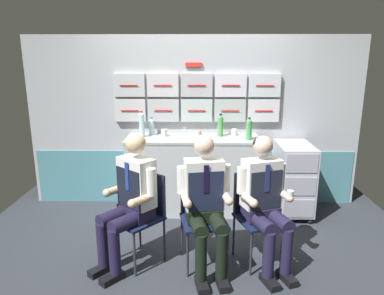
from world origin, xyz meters
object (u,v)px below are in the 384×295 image
object	(u,v)px
folding_chair_right	(256,207)
crew_member_right	(265,199)
service_trolley	(293,177)
espresso_cup_small	(198,132)
water_bottle_clear	(152,127)
crew_member_center	(206,199)
folding_chair_left	(144,207)
folding_chair_center	(202,208)
crew_member_left	(130,196)

from	to	relation	value
folding_chair_right	crew_member_right	xyz separation A→B (m)	(0.05, -0.15, 0.15)
service_trolley	espresso_cup_small	xyz separation A→B (m)	(-1.15, 0.26, 0.50)
water_bottle_clear	espresso_cup_small	size ratio (longest dim) A/B	3.34
crew_member_center	crew_member_right	xyz separation A→B (m)	(0.53, 0.05, -0.01)
folding_chair_left	crew_member_center	size ratio (longest dim) A/B	0.68
espresso_cup_small	water_bottle_clear	bearing A→B (deg)	-178.26
folding_chair_center	espresso_cup_small	xyz separation A→B (m)	(-0.03, 1.28, 0.45)
service_trolley	crew_member_center	world-z (taller)	crew_member_center
crew_member_right	espresso_cup_small	world-z (taller)	crew_member_right
crew_member_center	folding_chair_center	bearing A→B (deg)	100.28
folding_chair_left	crew_member_right	size ratio (longest dim) A/B	0.69
service_trolley	espresso_cup_small	bearing A→B (deg)	167.41
folding_chair_left	crew_member_right	xyz separation A→B (m)	(1.11, -0.13, 0.15)
folding_chair_left	crew_member_left	distance (m)	0.23
folding_chair_left	water_bottle_clear	world-z (taller)	water_bottle_clear
folding_chair_center	service_trolley	bearing A→B (deg)	42.59
crew_member_right	folding_chair_right	bearing A→B (deg)	109.44
crew_member_left	crew_member_right	distance (m)	1.22
crew_member_center	crew_member_left	bearing A→B (deg)	175.05
service_trolley	espresso_cup_small	distance (m)	1.28
water_bottle_clear	crew_member_left	bearing A→B (deg)	-91.57
folding_chair_left	water_bottle_clear	xyz separation A→B (m)	(-0.07, 1.24, 0.53)
folding_chair_left	folding_chair_right	xyz separation A→B (m)	(1.05, 0.02, 0.00)
folding_chair_center	espresso_cup_small	bearing A→B (deg)	91.52
water_bottle_clear	folding_chair_left	bearing A→B (deg)	-86.81
crew_member_center	folding_chair_right	size ratio (longest dim) A/B	1.46
folding_chair_left	folding_chair_right	world-z (taller)	same
service_trolley	folding_chair_center	distance (m)	1.52
service_trolley	water_bottle_clear	bearing A→B (deg)	172.14
crew_member_left	folding_chair_right	world-z (taller)	crew_member_left
crew_member_left	crew_member_right	xyz separation A→B (m)	(1.22, -0.01, -0.01)
crew_member_right	water_bottle_clear	distance (m)	1.85
crew_member_right	crew_member_left	bearing A→B (deg)	179.43
service_trolley	crew_member_right	xyz separation A→B (m)	(-0.55, -1.14, 0.19)
service_trolley	crew_member_left	size ratio (longest dim) A/B	0.71
service_trolley	water_bottle_clear	xyz separation A→B (m)	(-1.73, 0.24, 0.57)
folding_chair_right	water_bottle_clear	bearing A→B (deg)	132.57
folding_chair_left	folding_chair_right	bearing A→B (deg)	1.08
crew_member_right	water_bottle_clear	xyz separation A→B (m)	(-1.18, 1.38, 0.38)
crew_member_center	espresso_cup_small	bearing A→B (deg)	92.50
crew_member_center	water_bottle_clear	distance (m)	1.61
crew_member_left	folding_chair_center	bearing A→B (deg)	8.77
service_trolley	crew_member_left	xyz separation A→B (m)	(-1.77, -1.13, 0.20)
folding_chair_left	crew_member_left	world-z (taller)	crew_member_left
folding_chair_right	water_bottle_clear	size ratio (longest dim) A/B	3.79
folding_chair_center	folding_chair_right	world-z (taller)	same
folding_chair_right	water_bottle_clear	world-z (taller)	water_bottle_clear
folding_chair_right	espresso_cup_small	distance (m)	1.43
folding_chair_left	crew_member_right	distance (m)	1.13
folding_chair_left	water_bottle_clear	distance (m)	1.35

